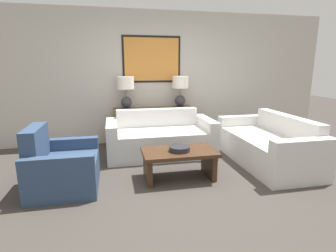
{
  "coord_description": "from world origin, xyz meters",
  "views": [
    {
      "loc": [
        -0.81,
        -3.07,
        1.56
      ],
      "look_at": [
        0.02,
        0.84,
        0.65
      ],
      "focal_mm": 28.0,
      "sensor_mm": 36.0,
      "label": 1
    }
  ],
  "objects_px": {
    "table_lamp_right": "(180,88)",
    "couch_by_back_wall": "(160,139)",
    "console_table": "(154,126)",
    "decorative_bowl": "(179,149)",
    "coffee_table": "(179,158)",
    "table_lamp_left": "(126,89)",
    "armchair_near_back_wall": "(62,167)",
    "couch_by_side": "(267,146)"
  },
  "relations": [
    {
      "from": "table_lamp_right",
      "to": "couch_by_back_wall",
      "type": "distance_m",
      "value": 1.24
    },
    {
      "from": "console_table",
      "to": "decorative_bowl",
      "type": "height_order",
      "value": "console_table"
    },
    {
      "from": "table_lamp_right",
      "to": "decorative_bowl",
      "type": "bearing_deg",
      "value": -104.75
    },
    {
      "from": "couch_by_back_wall",
      "to": "table_lamp_right",
      "type": "bearing_deg",
      "value": 52.49
    },
    {
      "from": "console_table",
      "to": "decorative_bowl",
      "type": "relative_size",
      "value": 5.6
    },
    {
      "from": "console_table",
      "to": "coffee_table",
      "type": "bearing_deg",
      "value": -87.86
    },
    {
      "from": "table_lamp_right",
      "to": "coffee_table",
      "type": "relative_size",
      "value": 0.61
    },
    {
      "from": "table_lamp_right",
      "to": "coffee_table",
      "type": "xyz_separation_m",
      "value": [
        -0.48,
        -1.81,
        -0.83
      ]
    },
    {
      "from": "table_lamp_left",
      "to": "coffee_table",
      "type": "xyz_separation_m",
      "value": [
        0.62,
        -1.81,
        -0.83
      ]
    },
    {
      "from": "decorative_bowl",
      "to": "armchair_near_back_wall",
      "type": "relative_size",
      "value": 0.3
    },
    {
      "from": "couch_by_side",
      "to": "coffee_table",
      "type": "relative_size",
      "value": 1.83
    },
    {
      "from": "table_lamp_left",
      "to": "coffee_table",
      "type": "distance_m",
      "value": 2.09
    },
    {
      "from": "console_table",
      "to": "armchair_near_back_wall",
      "type": "bearing_deg",
      "value": -130.18
    },
    {
      "from": "coffee_table",
      "to": "decorative_bowl",
      "type": "distance_m",
      "value": 0.15
    },
    {
      "from": "table_lamp_right",
      "to": "armchair_near_back_wall",
      "type": "distance_m",
      "value": 2.84
    },
    {
      "from": "couch_by_back_wall",
      "to": "table_lamp_left",
      "type": "bearing_deg",
      "value": 127.51
    },
    {
      "from": "table_lamp_right",
      "to": "couch_by_back_wall",
      "type": "xyz_separation_m",
      "value": [
        -0.55,
        -0.71,
        -0.85
      ]
    },
    {
      "from": "couch_by_side",
      "to": "table_lamp_left",
      "type": "bearing_deg",
      "value": 145.49
    },
    {
      "from": "table_lamp_right",
      "to": "console_table",
      "type": "bearing_deg",
      "value": 180.0
    },
    {
      "from": "table_lamp_left",
      "to": "console_table",
      "type": "bearing_deg",
      "value": 0.0
    },
    {
      "from": "console_table",
      "to": "couch_by_back_wall",
      "type": "bearing_deg",
      "value": -90.0
    },
    {
      "from": "couch_by_side",
      "to": "table_lamp_right",
      "type": "bearing_deg",
      "value": 126.0
    },
    {
      "from": "console_table",
      "to": "armchair_near_back_wall",
      "type": "xyz_separation_m",
      "value": [
        -1.5,
        -1.78,
        -0.09
      ]
    },
    {
      "from": "table_lamp_left",
      "to": "armchair_near_back_wall",
      "type": "distance_m",
      "value": 2.19
    },
    {
      "from": "console_table",
      "to": "table_lamp_left",
      "type": "relative_size",
      "value": 2.56
    },
    {
      "from": "coffee_table",
      "to": "decorative_bowl",
      "type": "xyz_separation_m",
      "value": [
        -0.0,
        -0.03,
        0.15
      ]
    },
    {
      "from": "couch_by_back_wall",
      "to": "armchair_near_back_wall",
      "type": "height_order",
      "value": "armchair_near_back_wall"
    },
    {
      "from": "couch_by_back_wall",
      "to": "decorative_bowl",
      "type": "bearing_deg",
      "value": -86.74
    },
    {
      "from": "coffee_table",
      "to": "armchair_near_back_wall",
      "type": "bearing_deg",
      "value": 178.8
    },
    {
      "from": "couch_by_side",
      "to": "couch_by_back_wall",
      "type": "bearing_deg",
      "value": 154.25
    },
    {
      "from": "couch_by_back_wall",
      "to": "decorative_bowl",
      "type": "distance_m",
      "value": 1.14
    },
    {
      "from": "table_lamp_right",
      "to": "coffee_table",
      "type": "bearing_deg",
      "value": -104.87
    },
    {
      "from": "console_table",
      "to": "decorative_bowl",
      "type": "xyz_separation_m",
      "value": [
        0.06,
        -1.84,
        0.08
      ]
    },
    {
      "from": "couch_by_back_wall",
      "to": "coffee_table",
      "type": "xyz_separation_m",
      "value": [
        0.07,
        -1.1,
        0.01
      ]
    },
    {
      "from": "table_lamp_left",
      "to": "table_lamp_right",
      "type": "xyz_separation_m",
      "value": [
        1.1,
        0.0,
        0.0
      ]
    },
    {
      "from": "decorative_bowl",
      "to": "couch_by_back_wall",
      "type": "bearing_deg",
      "value": 93.26
    },
    {
      "from": "console_table",
      "to": "table_lamp_right",
      "type": "height_order",
      "value": "table_lamp_right"
    },
    {
      "from": "console_table",
      "to": "couch_by_side",
      "type": "xyz_separation_m",
      "value": [
        1.64,
        -1.51,
        -0.09
      ]
    },
    {
      "from": "console_table",
      "to": "table_lamp_left",
      "type": "height_order",
      "value": "table_lamp_left"
    },
    {
      "from": "decorative_bowl",
      "to": "armchair_near_back_wall",
      "type": "distance_m",
      "value": 1.58
    },
    {
      "from": "table_lamp_left",
      "to": "armchair_near_back_wall",
      "type": "bearing_deg",
      "value": -118.18
    },
    {
      "from": "table_lamp_right",
      "to": "couch_by_back_wall",
      "type": "relative_size",
      "value": 0.34
    }
  ]
}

